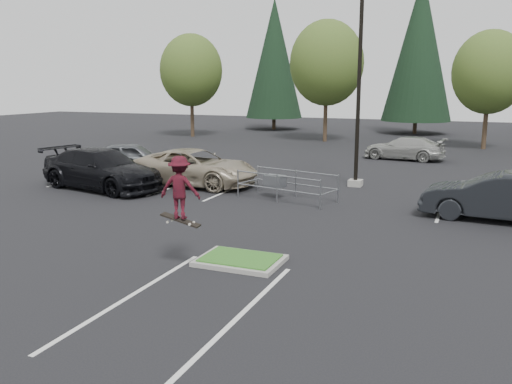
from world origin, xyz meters
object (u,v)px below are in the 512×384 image
at_px(cart_corral, 277,181).
at_px(car_far_silver, 405,148).
at_px(skateboarder, 180,188).
at_px(car_l_black, 100,169).
at_px(conif_b, 419,48).
at_px(car_l_tan, 195,167).
at_px(decid_b, 327,66).
at_px(car_l_grey, 131,157).
at_px(car_r_charc, 498,197).
at_px(decid_a, 191,73).
at_px(decid_c, 489,75).
at_px(conif_a, 274,59).
at_px(light_pole, 359,86).

relative_size(cart_corral, car_far_silver, 0.87).
xyz_separation_m(skateboarder, car_far_silver, (2.63, 23.00, -1.41)).
xyz_separation_m(car_l_black, car_far_silver, (11.43, 15.00, -0.19)).
relative_size(conif_b, car_l_black, 2.33).
xyz_separation_m(conif_b, car_l_tan, (-6.50, -31.10, -7.01)).
bearing_deg(car_far_silver, car_l_black, -29.80).
bearing_deg(car_l_tan, decid_b, 1.16).
distance_m(cart_corral, car_l_grey, 10.16).
xyz_separation_m(cart_corral, car_r_charc, (8.33, -0.56, 0.12)).
xyz_separation_m(decid_a, car_far_silver, (19.43, -8.03, -4.87)).
relative_size(decid_a, car_l_grey, 1.92).
distance_m(decid_a, cart_corral, 27.62).
height_order(decid_b, skateboarder, decid_b).
distance_m(decid_b, decid_c, 12.05).
bearing_deg(decid_c, cart_corral, -110.02).
distance_m(cart_corral, car_l_black, 8.15).
xyz_separation_m(cart_corral, car_l_tan, (-4.58, 1.29, 0.12)).
bearing_deg(car_far_silver, skateboarder, 0.98).
bearing_deg(decid_a, conif_b, 30.17).
distance_m(conif_a, car_r_charc, 38.83).
xyz_separation_m(decid_a, cart_corral, (16.09, -21.92, -4.86)).
bearing_deg(car_l_black, decid_a, 30.82).
bearing_deg(car_l_grey, decid_b, -41.08).
distance_m(skateboarder, car_l_tan, 11.75).
relative_size(cart_corral, car_l_tan, 0.71).
height_order(light_pole, skateboarder, light_pole).
distance_m(car_l_tan, car_l_black, 4.25).
height_order(conif_b, skateboarder, conif_b).
bearing_deg(cart_corral, skateboarder, -71.09).
relative_size(conif_b, car_l_tan, 2.40).
bearing_deg(car_l_black, decid_c, -23.36).
relative_size(conif_a, car_l_grey, 2.81).
height_order(conif_b, car_r_charc, conif_b).
xyz_separation_m(decid_c, car_l_black, (-15.99, -22.83, -4.35)).
distance_m(light_pole, car_l_tan, 8.34).
relative_size(light_pole, car_l_black, 1.62).
distance_m(decid_c, skateboarder, 31.81).
height_order(cart_corral, car_l_grey, car_l_grey).
height_order(light_pole, decid_b, light_pole).
bearing_deg(decid_b, car_l_grey, -106.09).
bearing_deg(car_l_grey, decid_c, -68.64).
height_order(car_l_tan, car_l_black, car_l_black).
height_order(decid_a, car_far_silver, decid_a).
relative_size(conif_a, conif_b, 0.90).
distance_m(cart_corral, car_r_charc, 8.35).
height_order(decid_a, decid_c, decid_a).
distance_m(car_l_black, car_r_charc, 16.42).
bearing_deg(cart_corral, car_l_tan, 178.62).
bearing_deg(car_r_charc, light_pole, -122.53).
xyz_separation_m(light_pole, car_far_silver, (0.93, 10.00, -3.84)).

